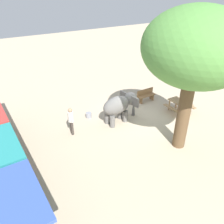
# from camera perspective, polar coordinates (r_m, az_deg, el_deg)

# --- Properties ---
(ground_plane) EXTENTS (60.00, 60.00, 0.00)m
(ground_plane) POSITION_cam_1_polar(r_m,az_deg,el_deg) (14.46, 5.62, -0.92)
(ground_plane) COLOR #BAA88C
(elephant) EXTENTS (1.64, 2.45, 1.69)m
(elephant) POSITION_cam_1_polar(r_m,az_deg,el_deg) (13.32, 1.97, 1.70)
(elephant) COLOR slate
(elephant) RESTS_ON ground_plane
(person_handler) EXTENTS (0.51, 0.32, 1.62)m
(person_handler) POSITION_cam_1_polar(r_m,az_deg,el_deg) (12.39, -10.38, -1.81)
(person_handler) COLOR #3F3833
(person_handler) RESTS_ON ground_plane
(shade_tree_main) EXTENTS (4.79, 4.39, 6.73)m
(shade_tree_main) POSITION_cam_1_polar(r_m,az_deg,el_deg) (10.27, 20.40, 14.71)
(shade_tree_main) COLOR brown
(shade_tree_main) RESTS_ON ground_plane
(wooden_bench) EXTENTS (0.41, 1.40, 0.88)m
(wooden_bench) POSITION_cam_1_polar(r_m,az_deg,el_deg) (16.21, 8.59, 4.30)
(wooden_bench) COLOR olive
(wooden_bench) RESTS_ON ground_plane
(picnic_table_near) EXTENTS (1.55, 1.53, 0.78)m
(picnic_table_near) POSITION_cam_1_polar(r_m,az_deg,el_deg) (15.14, 16.86, 1.87)
(picnic_table_near) COLOR #9E7A51
(picnic_table_near) RESTS_ON ground_plane
(feed_bucket) EXTENTS (0.36, 0.36, 0.32)m
(feed_bucket) POSITION_cam_1_polar(r_m,az_deg,el_deg) (14.21, -5.94, -0.78)
(feed_bucket) COLOR gray
(feed_bucket) RESTS_ON ground_plane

